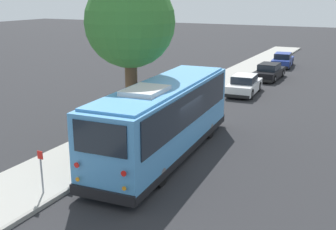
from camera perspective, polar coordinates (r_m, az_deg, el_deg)
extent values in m
plane|color=#28282B|center=(17.72, 0.55, -5.63)|extent=(160.00, 160.00, 0.00)
cube|color=#A3A099|center=(19.28, -8.32, -3.74)|extent=(80.00, 3.03, 0.15)
cube|color=gray|center=(18.46, -4.26, -4.52)|extent=(80.00, 0.14, 0.15)
cube|color=#4C93D1|center=(17.34, -0.47, -0.45)|extent=(10.01, 2.97, 2.73)
cube|color=black|center=(17.72, -0.46, -4.25)|extent=(10.07, 3.02, 0.28)
cube|color=black|center=(17.18, -0.48, 1.46)|extent=(9.21, 3.00, 1.30)
cube|color=black|center=(21.71, 4.76, 4.47)|extent=(0.16, 2.04, 1.36)
cube|color=black|center=(12.94, -9.27, -3.22)|extent=(0.15, 1.88, 1.04)
cube|color=black|center=(21.59, 4.80, 6.11)|extent=(0.15, 1.68, 0.22)
cube|color=#4C93D1|center=(16.99, -0.48, 4.10)|extent=(9.39, 2.71, 0.10)
cube|color=silver|center=(15.40, -3.10, 3.29)|extent=(1.90, 1.44, 0.20)
cube|color=black|center=(22.15, 4.67, -0.03)|extent=(0.25, 2.36, 0.36)
cube|color=black|center=(13.64, -8.97, -10.71)|extent=(0.25, 2.36, 0.36)
cylinder|color=red|center=(13.66, -12.28, -6.65)|extent=(0.04, 0.18, 0.18)
cylinder|color=orange|center=(13.86, -12.16, -8.53)|extent=(0.04, 0.14, 0.14)
cylinder|color=red|center=(12.82, -6.03, -7.90)|extent=(0.04, 0.18, 0.18)
cylinder|color=orange|center=(13.03, -5.97, -9.88)|extent=(0.04, 0.14, 0.14)
cube|color=white|center=(22.40, 2.83, 0.64)|extent=(0.06, 0.32, 0.18)
cube|color=white|center=(21.93, 6.66, 0.21)|extent=(0.06, 0.32, 0.18)
cube|color=black|center=(21.80, 1.19, 5.27)|extent=(0.07, 0.10, 0.24)
cylinder|color=black|center=(20.62, 0.18, -1.10)|extent=(0.96, 0.36, 0.94)
cylinder|color=slate|center=(20.62, 0.18, -1.10)|extent=(0.44, 0.35, 0.42)
cylinder|color=black|center=(19.96, 5.55, -1.76)|extent=(0.96, 0.36, 0.94)
cylinder|color=slate|center=(19.96, 5.55, -1.76)|extent=(0.44, 0.35, 0.42)
cylinder|color=black|center=(15.83, -7.89, -6.66)|extent=(0.96, 0.36, 0.94)
cylinder|color=slate|center=(15.83, -7.89, -6.66)|extent=(0.44, 0.35, 0.42)
cylinder|color=black|center=(14.96, -1.13, -7.89)|extent=(0.96, 0.36, 0.94)
cylinder|color=slate|center=(14.96, -1.13, -7.89)|extent=(0.44, 0.35, 0.42)
cube|color=silver|center=(29.17, 10.30, 3.78)|extent=(4.14, 1.93, 0.66)
cube|color=black|center=(28.96, 10.31, 4.84)|extent=(2.00, 1.56, 0.48)
cube|color=silver|center=(28.92, 10.33, 5.31)|extent=(1.92, 1.52, 0.05)
cube|color=black|center=(31.17, 11.13, 4.09)|extent=(0.19, 1.62, 0.20)
cube|color=black|center=(27.28, 9.31, 2.50)|extent=(0.19, 1.62, 0.20)
cylinder|color=black|center=(30.59, 9.44, 4.08)|extent=(0.69, 0.24, 0.68)
cylinder|color=slate|center=(30.59, 9.44, 4.08)|extent=(0.32, 0.24, 0.30)
cylinder|color=black|center=(30.28, 12.23, 3.81)|extent=(0.69, 0.24, 0.68)
cylinder|color=slate|center=(30.28, 12.23, 3.81)|extent=(0.32, 0.24, 0.30)
cylinder|color=black|center=(28.17, 8.19, 3.12)|extent=(0.69, 0.24, 0.68)
cylinder|color=slate|center=(28.17, 8.19, 3.12)|extent=(0.32, 0.24, 0.30)
cylinder|color=black|center=(27.83, 11.22, 2.82)|extent=(0.69, 0.24, 0.68)
cylinder|color=slate|center=(27.83, 11.22, 2.82)|extent=(0.32, 0.24, 0.30)
cube|color=black|center=(34.85, 13.53, 5.51)|extent=(4.33, 1.71, 0.62)
cube|color=black|center=(34.65, 13.55, 6.37)|extent=(2.06, 1.45, 0.48)
cube|color=black|center=(34.61, 13.57, 6.76)|extent=(1.98, 1.42, 0.05)
cube|color=black|center=(36.97, 14.36, 5.70)|extent=(0.10, 1.60, 0.20)
cube|color=black|center=(32.81, 12.56, 4.57)|extent=(0.10, 1.60, 0.20)
cylinder|color=black|center=(36.35, 12.91, 5.72)|extent=(0.63, 0.21, 0.62)
cylinder|color=slate|center=(36.35, 12.91, 5.72)|extent=(0.28, 0.22, 0.28)
cylinder|color=black|center=(36.01, 15.22, 5.47)|extent=(0.63, 0.21, 0.62)
cylinder|color=slate|center=(36.01, 15.22, 5.47)|extent=(0.28, 0.22, 0.28)
cylinder|color=black|center=(33.77, 11.71, 5.03)|extent=(0.63, 0.21, 0.62)
cylinder|color=slate|center=(33.77, 11.71, 5.03)|extent=(0.28, 0.22, 0.28)
cylinder|color=black|center=(33.40, 14.18, 4.76)|extent=(0.63, 0.21, 0.62)
cylinder|color=slate|center=(33.40, 14.18, 4.76)|extent=(0.28, 0.22, 0.28)
cube|color=navy|center=(41.32, 15.26, 6.99)|extent=(4.15, 1.96, 0.64)
cube|color=black|center=(41.13, 15.30, 7.74)|extent=(2.02, 1.56, 0.48)
cube|color=navy|center=(41.10, 15.33, 8.07)|extent=(1.94, 1.52, 0.05)
cube|color=black|center=(43.35, 15.58, 7.07)|extent=(0.21, 1.58, 0.20)
cube|color=black|center=(39.35, 14.87, 6.27)|extent=(0.21, 1.58, 0.20)
cylinder|color=black|center=(42.68, 14.47, 7.11)|extent=(0.67, 0.25, 0.65)
cylinder|color=slate|center=(42.68, 14.47, 7.11)|extent=(0.31, 0.24, 0.29)
cylinder|color=black|center=(42.52, 16.45, 6.93)|extent=(0.67, 0.25, 0.65)
cylinder|color=slate|center=(42.52, 16.45, 6.93)|extent=(0.31, 0.24, 0.29)
cylinder|color=black|center=(40.18, 13.97, 6.62)|extent=(0.67, 0.25, 0.65)
cylinder|color=slate|center=(40.18, 13.97, 6.62)|extent=(0.31, 0.24, 0.29)
cylinder|color=black|center=(40.01, 16.07, 6.43)|extent=(0.67, 0.25, 0.65)
cylinder|color=slate|center=(40.01, 16.07, 6.43)|extent=(0.31, 0.24, 0.29)
cylinder|color=brown|center=(19.14, -4.95, 2.48)|extent=(0.55, 0.55, 3.86)
sphere|color=#387A33|center=(18.65, -5.19, 12.42)|extent=(3.95, 3.95, 3.95)
cylinder|color=gray|center=(14.64, -16.71, -7.93)|extent=(0.06, 0.06, 1.21)
cube|color=red|center=(14.37, -16.95, -5.21)|extent=(0.02, 0.22, 0.28)
cylinder|color=gray|center=(15.73, -12.70, -5.69)|extent=(0.06, 0.06, 1.34)
cube|color=red|center=(15.45, -12.89, -2.89)|extent=(0.02, 0.22, 0.28)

